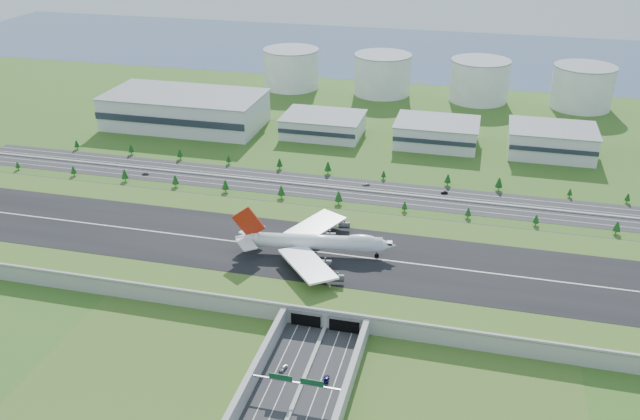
% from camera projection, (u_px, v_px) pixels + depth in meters
% --- Properties ---
extents(ground, '(1200.00, 1200.00, 0.00)m').
position_uv_depth(ground, '(349.00, 270.00, 335.67)').
color(ground, '#3D551A').
rests_on(ground, ground).
extents(airfield_deck, '(520.00, 100.00, 9.20)m').
position_uv_depth(airfield_deck, '(349.00, 263.00, 333.78)').
color(airfield_deck, '#979791').
rests_on(airfield_deck, ground).
extents(underpass_road, '(38.80, 120.40, 8.00)m').
position_uv_depth(underpass_road, '(293.00, 398.00, 247.50)').
color(underpass_road, '#28282B').
rests_on(underpass_road, ground).
extents(sign_gantry_near, '(38.70, 0.70, 9.80)m').
position_uv_depth(sign_gantry_near, '(296.00, 383.00, 249.77)').
color(sign_gantry_near, gray).
rests_on(sign_gantry_near, ground).
extents(north_expressway, '(560.00, 36.00, 0.12)m').
position_uv_depth(north_expressway, '(381.00, 193.00, 418.45)').
color(north_expressway, '#28282B').
rests_on(north_expressway, ground).
extents(tree_row, '(503.41, 48.66, 8.34)m').
position_uv_depth(tree_row, '(380.00, 186.00, 416.24)').
color(tree_row, '#3D2819').
rests_on(tree_row, ground).
extents(hangar_west, '(120.00, 60.00, 25.00)m').
position_uv_depth(hangar_west, '(185.00, 110.00, 528.66)').
color(hangar_west, silver).
rests_on(hangar_west, ground).
extents(hangar_mid_a, '(58.00, 42.00, 15.00)m').
position_uv_depth(hangar_mid_a, '(323.00, 125.00, 511.13)').
color(hangar_mid_a, silver).
rests_on(hangar_mid_a, ground).
extents(hangar_mid_b, '(58.00, 42.00, 17.00)m').
position_uv_depth(hangar_mid_b, '(437.00, 133.00, 492.09)').
color(hangar_mid_b, silver).
rests_on(hangar_mid_b, ground).
extents(hangar_mid_c, '(58.00, 42.00, 19.00)m').
position_uv_depth(hangar_mid_c, '(551.00, 141.00, 474.14)').
color(hangar_mid_c, silver).
rests_on(hangar_mid_c, ground).
extents(fuel_tank_a, '(50.00, 50.00, 35.00)m').
position_uv_depth(fuel_tank_a, '(291.00, 69.00, 624.49)').
color(fuel_tank_a, silver).
rests_on(fuel_tank_a, ground).
extents(fuel_tank_b, '(50.00, 50.00, 35.00)m').
position_uv_depth(fuel_tank_b, '(382.00, 75.00, 605.88)').
color(fuel_tank_b, silver).
rests_on(fuel_tank_b, ground).
extents(fuel_tank_c, '(50.00, 50.00, 35.00)m').
position_uv_depth(fuel_tank_c, '(479.00, 81.00, 587.28)').
color(fuel_tank_c, silver).
rests_on(fuel_tank_c, ground).
extents(fuel_tank_d, '(50.00, 50.00, 35.00)m').
position_uv_depth(fuel_tank_d, '(582.00, 87.00, 568.67)').
color(fuel_tank_d, silver).
rests_on(fuel_tank_d, ground).
extents(bay_water, '(1200.00, 260.00, 0.06)m').
position_uv_depth(bay_water, '(438.00, 54.00, 754.07)').
color(bay_water, '#3E5477').
rests_on(bay_water, ground).
extents(boeing_747, '(80.11, 75.18, 24.88)m').
position_uv_depth(boeing_747, '(315.00, 242.00, 330.70)').
color(boeing_747, white).
rests_on(boeing_747, airfield_deck).
extents(car_0, '(2.91, 4.98, 1.59)m').
position_uv_depth(car_0, '(283.00, 368.00, 266.83)').
color(car_0, '#AAAAAE').
rests_on(car_0, ground).
extents(car_2, '(2.76, 5.03, 1.34)m').
position_uv_depth(car_2, '(326.00, 379.00, 261.21)').
color(car_2, '#0B0C37').
rests_on(car_2, ground).
extents(car_4, '(4.68, 3.06, 1.48)m').
position_uv_depth(car_4, '(146.00, 174.00, 443.70)').
color(car_4, '#4F5054').
rests_on(car_4, ground).
extents(car_5, '(4.50, 2.88, 1.40)m').
position_uv_depth(car_5, '(444.00, 193.00, 417.02)').
color(car_5, black).
rests_on(car_5, ground).
extents(car_7, '(5.15, 3.32, 1.39)m').
position_uv_depth(car_7, '(366.00, 184.00, 428.56)').
color(car_7, silver).
rests_on(car_7, ground).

